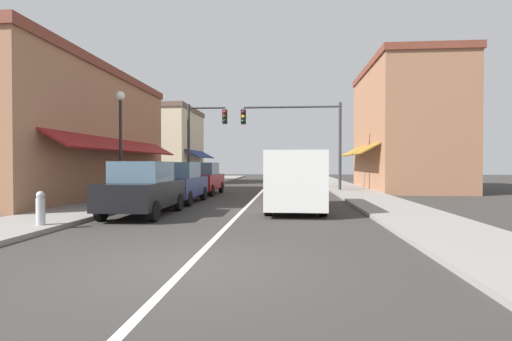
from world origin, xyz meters
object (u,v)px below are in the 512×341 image
at_px(parked_car_third_left, 203,179).
at_px(traffic_signal_mast_arm, 304,130).
at_px(parked_car_second_left, 179,183).
at_px(van_in_lane, 295,179).
at_px(street_lamp_left_near, 120,128).
at_px(traffic_signal_left_corner, 201,134).
at_px(fire_hydrant, 41,208).
at_px(parked_car_nearest_left, 143,189).

height_order(parked_car_third_left, traffic_signal_mast_arm, traffic_signal_mast_arm).
relative_size(parked_car_second_left, van_in_lane, 0.79).
distance_m(traffic_signal_mast_arm, street_lamp_left_near, 11.79).
relative_size(traffic_signal_mast_arm, traffic_signal_left_corner, 1.11).
bearing_deg(van_in_lane, traffic_signal_mast_arm, 86.65).
bearing_deg(traffic_signal_mast_arm, street_lamp_left_near, -130.85).
height_order(street_lamp_left_near, fire_hydrant, street_lamp_left_near).
xyz_separation_m(parked_car_third_left, traffic_signal_left_corner, (-0.84, 3.40, 2.75)).
bearing_deg(traffic_signal_mast_arm, fire_hydrant, -116.42).
bearing_deg(fire_hydrant, parked_car_nearest_left, 60.34).
height_order(parked_car_third_left, fire_hydrant, parked_car_third_left).
xyz_separation_m(traffic_signal_mast_arm, street_lamp_left_near, (-7.70, -8.90, -0.68)).
height_order(traffic_signal_mast_arm, street_lamp_left_near, traffic_signal_mast_arm).
bearing_deg(street_lamp_left_near, van_in_lane, -8.04).
bearing_deg(parked_car_third_left, street_lamp_left_near, -107.47).
relative_size(parked_car_third_left, traffic_signal_left_corner, 0.74).
relative_size(parked_car_second_left, street_lamp_left_near, 0.89).
bearing_deg(traffic_signal_mast_arm, parked_car_third_left, -153.49).
distance_m(parked_car_nearest_left, parked_car_second_left, 4.17).
xyz_separation_m(parked_car_second_left, traffic_signal_left_corner, (-0.86, 8.17, 2.75)).
distance_m(parked_car_nearest_left, traffic_signal_left_corner, 12.68).
height_order(parked_car_second_left, van_in_lane, van_in_lane).
distance_m(parked_car_third_left, van_in_lane, 8.66).
relative_size(parked_car_second_left, fire_hydrant, 4.72).
height_order(parked_car_second_left, traffic_signal_mast_arm, traffic_signal_mast_arm).
bearing_deg(parked_car_nearest_left, parked_car_second_left, 89.45).
height_order(parked_car_nearest_left, traffic_signal_mast_arm, traffic_signal_mast_arm).
xyz_separation_m(parked_car_second_left, street_lamp_left_near, (-2.02, -1.29, 2.25)).
relative_size(van_in_lane, street_lamp_left_near, 1.12).
bearing_deg(traffic_signal_mast_arm, van_in_lane, -93.93).
relative_size(parked_car_nearest_left, street_lamp_left_near, 0.89).
relative_size(street_lamp_left_near, fire_hydrant, 5.32).
height_order(traffic_signal_mast_arm, traffic_signal_left_corner, traffic_signal_left_corner).
height_order(parked_car_nearest_left, parked_car_third_left, same).
relative_size(van_in_lane, fire_hydrant, 5.98).
height_order(parked_car_second_left, parked_car_third_left, same).
bearing_deg(traffic_signal_mast_arm, parked_car_second_left, -126.69).
bearing_deg(traffic_signal_left_corner, parked_car_third_left, -76.04).
height_order(parked_car_nearest_left, parked_car_second_left, same).
distance_m(parked_car_third_left, traffic_signal_mast_arm, 7.00).
relative_size(traffic_signal_left_corner, fire_hydrant, 6.39).
height_order(van_in_lane, fire_hydrant, van_in_lane).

